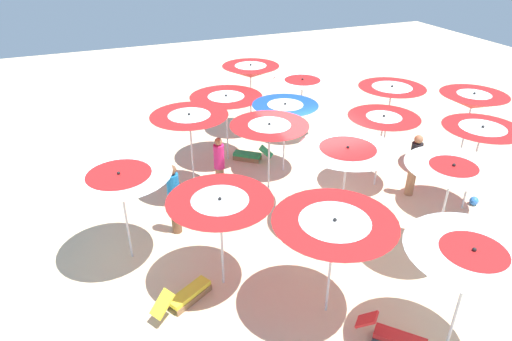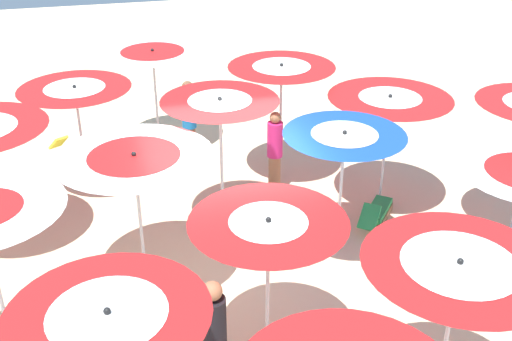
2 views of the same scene
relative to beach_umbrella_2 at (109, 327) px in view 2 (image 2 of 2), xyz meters
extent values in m
cube|color=beige|center=(3.56, -1.89, -2.23)|extent=(39.11, 39.11, 0.04)
cylinder|color=silver|center=(2.18, 1.36, -1.10)|extent=(0.05, 0.05, 2.21)
cone|color=red|center=(0.00, 0.00, -0.01)|extent=(1.94, 1.94, 0.33)
cone|color=white|center=(0.00, 0.00, 0.07)|extent=(1.12, 1.12, 0.19)
sphere|color=black|center=(0.00, 0.00, 0.19)|extent=(0.07, 0.07, 0.07)
cylinder|color=silver|center=(3.53, -0.51, -1.17)|extent=(0.05, 0.05, 2.07)
cone|color=white|center=(3.53, -0.51, -0.14)|extent=(2.30, 2.30, 0.31)
cone|color=red|center=(3.53, -0.51, -0.07)|extent=(1.33, 1.33, 0.18)
sphere|color=black|center=(3.53, -0.51, 0.05)|extent=(0.07, 0.07, 0.07)
cylinder|color=silver|center=(1.48, -1.94, -1.21)|extent=(0.05, 0.05, 1.99)
cone|color=red|center=(1.48, -1.94, -0.22)|extent=(1.97, 1.97, 0.31)
cone|color=white|center=(1.48, -1.94, -0.13)|extent=(0.97, 0.97, 0.15)
sphere|color=black|center=(1.48, -1.94, -0.03)|extent=(0.07, 0.07, 0.07)
cone|color=red|center=(0.00, -3.61, -0.08)|extent=(2.08, 2.08, 0.31)
cone|color=white|center=(0.00, -3.61, -0.01)|extent=(1.24, 1.24, 0.18)
sphere|color=black|center=(0.00, -3.61, 0.11)|extent=(0.07, 0.07, 0.07)
cylinder|color=silver|center=(6.92, 0.33, -1.23)|extent=(0.05, 0.05, 1.95)
cone|color=red|center=(6.92, 0.33, -0.26)|extent=(2.11, 2.11, 0.32)
cone|color=white|center=(6.92, 0.33, -0.18)|extent=(1.13, 1.13, 0.17)
sphere|color=black|center=(6.92, 0.33, -0.07)|extent=(0.07, 0.07, 0.07)
cylinder|color=silver|center=(4.86, -2.03, -1.07)|extent=(0.05, 0.05, 2.27)
cone|color=red|center=(4.86, -2.03, 0.06)|extent=(1.98, 1.98, 0.31)
cone|color=white|center=(4.86, -2.03, 0.14)|extent=(1.06, 1.06, 0.16)
sphere|color=black|center=(4.86, -2.03, 0.24)|extent=(0.07, 0.07, 0.07)
cylinder|color=silver|center=(3.61, -3.74, -1.21)|extent=(0.05, 0.05, 1.99)
cone|color=#1947B2|center=(3.61, -3.74, -0.21)|extent=(1.93, 1.93, 0.35)
cone|color=white|center=(3.61, -3.74, -0.13)|extent=(1.05, 1.05, 0.19)
sphere|color=black|center=(3.61, -3.74, -0.01)|extent=(0.07, 0.07, 0.07)
cylinder|color=silver|center=(8.61, -1.30, -1.20)|extent=(0.05, 0.05, 2.01)
cone|color=white|center=(8.61, -1.30, -0.19)|extent=(2.23, 2.23, 0.35)
cone|color=red|center=(8.61, -1.30, -0.12)|extent=(1.37, 1.37, 0.22)
sphere|color=black|center=(8.61, -1.30, 0.01)|extent=(0.07, 0.07, 0.07)
cylinder|color=silver|center=(6.49, -3.56, -1.12)|extent=(0.05, 0.05, 2.18)
cone|color=red|center=(6.49, -3.56, -0.03)|extent=(2.08, 2.08, 0.34)
cone|color=white|center=(6.49, -3.56, 0.05)|extent=(1.13, 1.13, 0.19)
sphere|color=black|center=(6.49, -3.56, 0.17)|extent=(0.07, 0.07, 0.07)
cylinder|color=silver|center=(4.95, -5.13, -1.23)|extent=(0.05, 0.05, 1.96)
cone|color=red|center=(4.95, -5.13, -0.25)|extent=(2.23, 2.23, 0.37)
cone|color=white|center=(4.95, -5.13, -0.15)|extent=(1.12, 1.12, 0.19)
sphere|color=black|center=(4.95, -5.13, -0.04)|extent=(0.07, 0.07, 0.07)
cube|color=olive|center=(7.79, 0.41, -2.14)|extent=(0.87, 0.51, 0.14)
cube|color=olive|center=(7.65, 0.66, -2.14)|extent=(0.87, 0.51, 0.14)
cube|color=yellow|center=(7.72, 0.54, -2.02)|extent=(0.99, 0.73, 0.10)
cube|color=yellow|center=(8.33, 0.88, -1.79)|extent=(0.54, 0.47, 0.39)
cube|color=olive|center=(4.49, -4.71, -2.14)|extent=(0.70, 0.59, 0.14)
cube|color=olive|center=(4.29, -4.95, -2.14)|extent=(0.70, 0.59, 0.14)
cube|color=green|center=(4.39, -4.83, -2.02)|extent=(0.88, 0.80, 0.10)
cube|color=green|center=(3.90, -4.43, -1.82)|extent=(0.52, 0.50, 0.33)
cylinder|color=brown|center=(7.41, -1.85, -1.77)|extent=(0.24, 0.24, 0.88)
cylinder|color=#1972BF|center=(7.41, -1.85, -0.95)|extent=(0.30, 0.30, 0.77)
sphere|color=brown|center=(7.41, -1.85, -0.45)|extent=(0.24, 0.24, 0.24)
cylinder|color=black|center=(0.89, -1.13, -0.98)|extent=(0.30, 0.30, 0.75)
sphere|color=#A3704C|center=(0.89, -1.13, -0.48)|extent=(0.23, 0.23, 0.23)
cylinder|color=#A3704C|center=(5.82, -3.26, -1.81)|extent=(0.24, 0.24, 0.79)
cylinder|color=#D82672|center=(5.82, -3.26, -1.07)|extent=(0.30, 0.30, 0.69)
sphere|color=#A3704C|center=(5.82, -3.26, -0.61)|extent=(0.21, 0.21, 0.21)
camera|label=1|loc=(9.06, 7.47, 4.66)|focal=31.95mm
camera|label=2|loc=(-4.74, -0.20, 4.02)|focal=44.59mm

